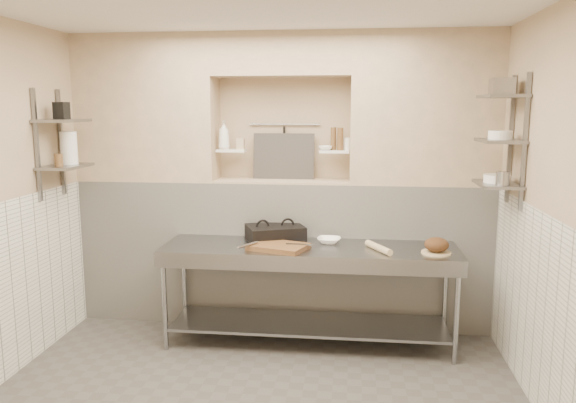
# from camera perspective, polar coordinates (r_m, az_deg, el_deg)

# --- Properties ---
(wall_right) EXTENTS (0.10, 3.90, 2.80)m
(wall_right) POSITION_cam_1_polar(r_m,az_deg,el_deg) (3.93, 26.95, -1.95)
(wall_right) COLOR tan
(wall_right) RESTS_ON ground
(wall_back) EXTENTS (4.00, 0.10, 2.80)m
(wall_back) POSITION_cam_1_polar(r_m,az_deg,el_deg) (5.70, -0.25, 2.33)
(wall_back) COLOR tan
(wall_back) RESTS_ON ground
(wall_front) EXTENTS (4.00, 0.10, 2.80)m
(wall_front) POSITION_cam_1_polar(r_m,az_deg,el_deg) (1.89, -15.44, -12.90)
(wall_front) COLOR tan
(wall_front) RESTS_ON ground
(backwall_lower) EXTENTS (4.00, 0.40, 1.40)m
(backwall_lower) POSITION_cam_1_polar(r_m,az_deg,el_deg) (5.58, -0.56, -5.13)
(backwall_lower) COLOR silver
(backwall_lower) RESTS_ON floor
(alcove_sill) EXTENTS (1.30, 0.40, 0.02)m
(alcove_sill) POSITION_cam_1_polar(r_m,az_deg,el_deg) (5.45, -0.57, 2.11)
(alcove_sill) COLOR tan
(alcove_sill) RESTS_ON backwall_lower
(backwall_pillar_left) EXTENTS (1.35, 0.40, 1.40)m
(backwall_pillar_left) POSITION_cam_1_polar(r_m,az_deg,el_deg) (5.72, -14.03, 9.11)
(backwall_pillar_left) COLOR tan
(backwall_pillar_left) RESTS_ON backwall_lower
(backwall_pillar_right) EXTENTS (1.35, 0.40, 1.40)m
(backwall_pillar_right) POSITION_cam_1_polar(r_m,az_deg,el_deg) (5.40, 13.69, 9.12)
(backwall_pillar_right) COLOR tan
(backwall_pillar_right) RESTS_ON backwall_lower
(backwall_header) EXTENTS (1.30, 0.40, 0.40)m
(backwall_header) POSITION_cam_1_polar(r_m,az_deg,el_deg) (5.43, -0.59, 14.67)
(backwall_header) COLOR tan
(backwall_header) RESTS_ON backwall_lower
(wainscot_right) EXTENTS (0.02, 3.90, 1.40)m
(wainscot_right) POSITION_cam_1_polar(r_m,az_deg,el_deg) (4.09, 25.40, -11.61)
(wainscot_right) COLOR silver
(wainscot_right) RESTS_ON floor
(alcove_shelf_left) EXTENTS (0.28, 0.16, 0.02)m
(alcove_shelf_left) POSITION_cam_1_polar(r_m,az_deg,el_deg) (5.51, -5.77, 5.17)
(alcove_shelf_left) COLOR white
(alcove_shelf_left) RESTS_ON backwall_lower
(alcove_shelf_right) EXTENTS (0.28, 0.16, 0.02)m
(alcove_shelf_right) POSITION_cam_1_polar(r_m,az_deg,el_deg) (5.38, 4.74, 5.09)
(alcove_shelf_right) COLOR white
(alcove_shelf_right) RESTS_ON backwall_lower
(utensil_rail) EXTENTS (0.70, 0.02, 0.02)m
(utensil_rail) POSITION_cam_1_polar(r_m,az_deg,el_deg) (5.58, -0.36, 7.85)
(utensil_rail) COLOR gray
(utensil_rail) RESTS_ON wall_back
(hanging_steel) EXTENTS (0.02, 0.02, 0.30)m
(hanging_steel) POSITION_cam_1_polar(r_m,az_deg,el_deg) (5.56, -0.38, 6.09)
(hanging_steel) COLOR black
(hanging_steel) RESTS_ON utensil_rail
(splash_panel) EXTENTS (0.60, 0.08, 0.45)m
(splash_panel) POSITION_cam_1_polar(r_m,az_deg,el_deg) (5.52, -0.44, 4.61)
(splash_panel) COLOR #383330
(splash_panel) RESTS_ON alcove_sill
(shelf_rail_left_a) EXTENTS (0.03, 0.03, 0.95)m
(shelf_rail_left_a) POSITION_cam_1_polar(r_m,az_deg,el_deg) (5.55, -22.06, 5.60)
(shelf_rail_left_a) COLOR slate
(shelf_rail_left_a) RESTS_ON wall_left
(shelf_rail_left_b) EXTENTS (0.03, 0.03, 0.95)m
(shelf_rail_left_b) POSITION_cam_1_polar(r_m,az_deg,el_deg) (5.20, -24.16, 5.25)
(shelf_rail_left_b) COLOR slate
(shelf_rail_left_b) RESTS_ON wall_left
(wall_shelf_left_lower) EXTENTS (0.30, 0.50, 0.02)m
(wall_shelf_left_lower) POSITION_cam_1_polar(r_m,az_deg,el_deg) (5.32, -21.67, 3.33)
(wall_shelf_left_lower) COLOR slate
(wall_shelf_left_lower) RESTS_ON wall_left
(wall_shelf_left_upper) EXTENTS (0.30, 0.50, 0.03)m
(wall_shelf_left_upper) POSITION_cam_1_polar(r_m,az_deg,el_deg) (5.30, -21.94, 7.63)
(wall_shelf_left_upper) COLOR slate
(wall_shelf_left_upper) RESTS_ON wall_left
(shelf_rail_right_a) EXTENTS (0.03, 0.03, 1.05)m
(shelf_rail_right_a) POSITION_cam_1_polar(r_m,az_deg,el_deg) (5.04, 21.66, 5.87)
(shelf_rail_right_a) COLOR slate
(shelf_rail_right_a) RESTS_ON wall_right
(shelf_rail_right_b) EXTENTS (0.03, 0.03, 1.05)m
(shelf_rail_right_b) POSITION_cam_1_polar(r_m,az_deg,el_deg) (4.65, 22.91, 5.55)
(shelf_rail_right_b) COLOR slate
(shelf_rail_right_b) RESTS_ON wall_right
(wall_shelf_right_lower) EXTENTS (0.30, 0.50, 0.02)m
(wall_shelf_right_lower) POSITION_cam_1_polar(r_m,az_deg,el_deg) (4.84, 20.47, 1.66)
(wall_shelf_right_lower) COLOR slate
(wall_shelf_right_lower) RESTS_ON wall_right
(wall_shelf_right_mid) EXTENTS (0.30, 0.50, 0.02)m
(wall_shelf_right_mid) POSITION_cam_1_polar(r_m,az_deg,el_deg) (4.81, 20.71, 5.79)
(wall_shelf_right_mid) COLOR slate
(wall_shelf_right_mid) RESTS_ON wall_right
(wall_shelf_right_upper) EXTENTS (0.30, 0.50, 0.03)m
(wall_shelf_right_upper) POSITION_cam_1_polar(r_m,az_deg,el_deg) (4.80, 20.95, 9.96)
(wall_shelf_right_upper) COLOR slate
(wall_shelf_right_upper) RESTS_ON wall_right
(prep_table) EXTENTS (2.60, 0.70, 0.90)m
(prep_table) POSITION_cam_1_polar(r_m,az_deg,el_deg) (5.03, 2.14, -7.48)
(prep_table) COLOR gray
(prep_table) RESTS_ON floor
(panini_press) EXTENTS (0.60, 0.53, 0.14)m
(panini_press) POSITION_cam_1_polar(r_m,az_deg,el_deg) (5.19, -1.31, -3.21)
(panini_press) COLOR black
(panini_press) RESTS_ON prep_table
(cutting_board) EXTENTS (0.56, 0.47, 0.04)m
(cutting_board) POSITION_cam_1_polar(r_m,az_deg,el_deg) (4.88, -0.98, -4.61)
(cutting_board) COLOR brown
(cutting_board) RESTS_ON prep_table
(knife_blade) EXTENTS (0.24, 0.04, 0.01)m
(knife_blade) POSITION_cam_1_polar(r_m,az_deg,el_deg) (4.85, 1.17, -4.36)
(knife_blade) COLOR gray
(knife_blade) RESTS_ON cutting_board
(tongs) EXTENTS (0.14, 0.23, 0.02)m
(tongs) POSITION_cam_1_polar(r_m,az_deg,el_deg) (4.81, -4.12, -4.41)
(tongs) COLOR gray
(tongs) RESTS_ON cutting_board
(mixing_bowl) EXTENTS (0.23, 0.23, 0.05)m
(mixing_bowl) POSITION_cam_1_polar(r_m,az_deg,el_deg) (5.10, 4.19, -3.96)
(mixing_bowl) COLOR white
(mixing_bowl) RESTS_ON prep_table
(rolling_pin) EXTENTS (0.23, 0.36, 0.06)m
(rolling_pin) POSITION_cam_1_polar(r_m,az_deg,el_deg) (4.87, 9.17, -4.65)
(rolling_pin) COLOR tan
(rolling_pin) RESTS_ON prep_table
(bread_board) EXTENTS (0.25, 0.25, 0.01)m
(bread_board) POSITION_cam_1_polar(r_m,az_deg,el_deg) (4.90, 14.82, -5.04)
(bread_board) COLOR tan
(bread_board) RESTS_ON prep_table
(bread_loaf) EXTENTS (0.20, 0.20, 0.12)m
(bread_loaf) POSITION_cam_1_polar(r_m,az_deg,el_deg) (4.88, 14.86, -4.26)
(bread_loaf) COLOR #4C2D19
(bread_loaf) RESTS_ON bread_board
(bottle_soap) EXTENTS (0.14, 0.14, 0.28)m
(bottle_soap) POSITION_cam_1_polar(r_m,az_deg,el_deg) (5.47, -6.52, 6.71)
(bottle_soap) COLOR white
(bottle_soap) RESTS_ON alcove_shelf_left
(jar_alcove) EXTENTS (0.07, 0.07, 0.11)m
(jar_alcove) POSITION_cam_1_polar(r_m,az_deg,el_deg) (5.48, -4.83, 5.86)
(jar_alcove) COLOR tan
(jar_alcove) RESTS_ON alcove_shelf_left
(bowl_alcove) EXTENTS (0.15, 0.15, 0.04)m
(bowl_alcove) POSITION_cam_1_polar(r_m,az_deg,el_deg) (5.36, 3.81, 5.44)
(bowl_alcove) COLOR white
(bowl_alcove) RESTS_ON alcove_shelf_right
(condiment_a) EXTENTS (0.06, 0.06, 0.21)m
(condiment_a) POSITION_cam_1_polar(r_m,az_deg,el_deg) (5.36, 5.33, 6.34)
(condiment_a) COLOR brown
(condiment_a) RESTS_ON alcove_shelf_right
(condiment_b) EXTENTS (0.05, 0.05, 0.21)m
(condiment_b) POSITION_cam_1_polar(r_m,az_deg,el_deg) (5.40, 4.63, 6.38)
(condiment_b) COLOR brown
(condiment_b) RESTS_ON alcove_shelf_right
(condiment_c) EXTENTS (0.07, 0.07, 0.12)m
(condiment_c) POSITION_cam_1_polar(r_m,az_deg,el_deg) (5.40, 6.03, 5.84)
(condiment_c) COLOR white
(condiment_c) RESTS_ON alcove_shelf_right
(jug_left) EXTENTS (0.14, 0.14, 0.29)m
(jug_left) POSITION_cam_1_polar(r_m,az_deg,el_deg) (5.38, -21.37, 5.09)
(jug_left) COLOR white
(jug_left) RESTS_ON wall_shelf_left_lower
(jar_left) EXTENTS (0.07, 0.07, 0.11)m
(jar_left) POSITION_cam_1_polar(r_m,az_deg,el_deg) (5.22, -22.27, 3.92)
(jar_left) COLOR brown
(jar_left) RESTS_ON wall_shelf_left_lower
(box_left_upper) EXTENTS (0.11, 0.11, 0.15)m
(box_left_upper) POSITION_cam_1_polar(r_m,az_deg,el_deg) (5.30, -22.02, 8.56)
(box_left_upper) COLOR black
(box_left_upper) RESTS_ON wall_shelf_left_upper
(bowl_right) EXTENTS (0.21, 0.21, 0.06)m
(bowl_right) POSITION_cam_1_polar(r_m,az_deg,el_deg) (4.84, 20.47, 2.19)
(bowl_right) COLOR white
(bowl_right) RESTS_ON wall_shelf_right_lower
(canister_right) EXTENTS (0.11, 0.11, 0.11)m
(canister_right) POSITION_cam_1_polar(r_m,az_deg,el_deg) (4.67, 20.99, 2.19)
(canister_right) COLOR gray
(canister_right) RESTS_ON wall_shelf_right_lower
(bowl_right_mid) EXTENTS (0.19, 0.19, 0.07)m
(bowl_right_mid) POSITION_cam_1_polar(r_m,az_deg,el_deg) (4.81, 20.74, 6.35)
(bowl_right_mid) COLOR white
(bowl_right_mid) RESTS_ON wall_shelf_right_mid
(basket_right) EXTENTS (0.17, 0.21, 0.13)m
(basket_right) POSITION_cam_1_polar(r_m,az_deg,el_deg) (4.84, 20.92, 10.88)
(basket_right) COLOR gray
(basket_right) RESTS_ON wall_shelf_right_upper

